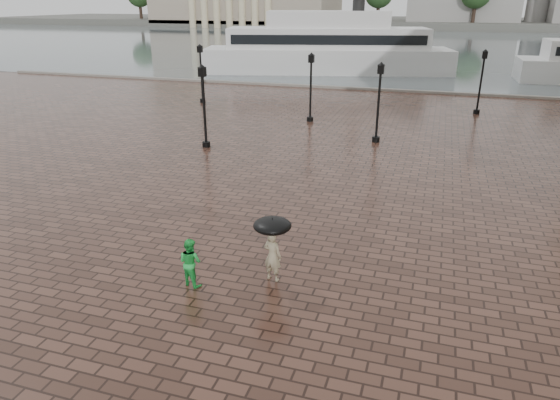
% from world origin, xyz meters
% --- Properties ---
extents(ground, '(300.00, 300.00, 0.00)m').
position_xyz_m(ground, '(0.00, 0.00, 0.00)').
color(ground, '#362018').
rests_on(ground, ground).
extents(harbour_water, '(240.00, 240.00, 0.00)m').
position_xyz_m(harbour_water, '(0.00, 92.00, 0.00)').
color(harbour_water, '#424E51').
rests_on(harbour_water, ground).
extents(quay_edge, '(80.00, 0.60, 0.30)m').
position_xyz_m(quay_edge, '(0.00, 32.00, 0.00)').
color(quay_edge, slate).
rests_on(quay_edge, ground).
extents(far_shore, '(300.00, 60.00, 2.00)m').
position_xyz_m(far_shore, '(0.00, 160.00, 1.00)').
color(far_shore, '#4C4C47').
rests_on(far_shore, ground).
extents(street_lamps, '(21.44, 14.44, 4.40)m').
position_xyz_m(street_lamps, '(-1.60, 17.60, 2.33)').
color(street_lamps, black).
rests_on(street_lamps, ground).
extents(adult_pedestrian, '(0.64, 0.49, 1.56)m').
position_xyz_m(adult_pedestrian, '(2.12, -2.58, 0.78)').
color(adult_pedestrian, tan).
rests_on(adult_pedestrian, ground).
extents(child_pedestrian, '(0.83, 0.72, 1.46)m').
position_xyz_m(child_pedestrian, '(-0.06, -3.53, 0.73)').
color(child_pedestrian, green).
rests_on(child_pedestrian, ground).
extents(ferry_near, '(28.37, 13.07, 9.05)m').
position_xyz_m(ferry_near, '(-6.40, 42.80, 2.72)').
color(ferry_near, silver).
rests_on(ferry_near, ground).
extents(umbrella, '(1.10, 1.10, 1.10)m').
position_xyz_m(umbrella, '(2.12, -2.58, 1.76)').
color(umbrella, black).
rests_on(umbrella, ground).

